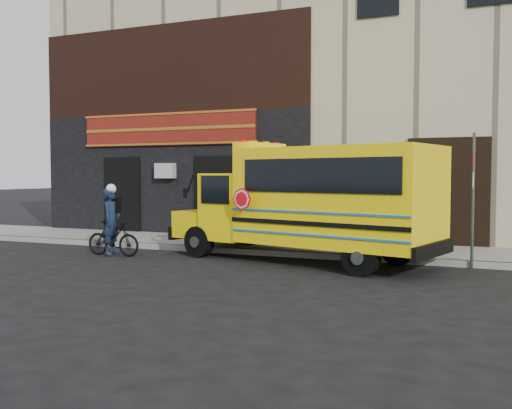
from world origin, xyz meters
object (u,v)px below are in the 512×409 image
object	(u,v)px
cyclist	(112,223)
bicycle	(113,238)
school_bus	(313,200)
sign_pole	(473,194)

from	to	relation	value
cyclist	bicycle	bearing A→B (deg)	-87.91
school_bus	cyclist	distance (m)	5.29
sign_pole	cyclist	world-z (taller)	sign_pole
sign_pole	bicycle	size ratio (longest dim) A/B	1.99
school_bus	cyclist	xyz separation A→B (m)	(-5.18, -0.88, -0.65)
school_bus	bicycle	world-z (taller)	school_bus
school_bus	sign_pole	bearing A→B (deg)	8.90
sign_pole	school_bus	bearing A→B (deg)	-171.10
school_bus	sign_pole	world-z (taller)	sign_pole
cyclist	sign_pole	bearing A→B (deg)	-87.93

